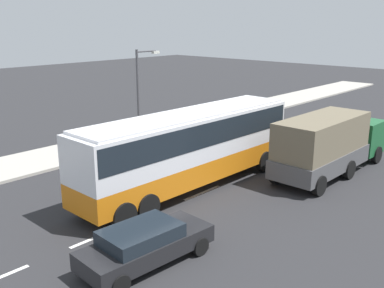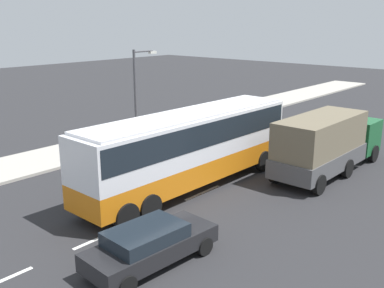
{
  "view_description": "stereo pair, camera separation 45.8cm",
  "coord_description": "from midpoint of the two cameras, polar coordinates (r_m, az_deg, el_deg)",
  "views": [
    {
      "loc": [
        -15.97,
        -14.42,
        7.71
      ],
      "look_at": [
        -1.13,
        -0.83,
        2.13
      ],
      "focal_mm": 41.61,
      "sensor_mm": 36.0,
      "label": 1
    },
    {
      "loc": [
        -16.27,
        -14.08,
        7.71
      ],
      "look_at": [
        -1.13,
        -0.83,
        2.13
      ],
      "focal_mm": 41.61,
      "sensor_mm": 36.0,
      "label": 2
    }
  ],
  "objects": [
    {
      "name": "pedestrian_near_curb",
      "position": [
        31.2,
        -1.71,
        3.11
      ],
      "size": [
        0.32,
        0.32,
        1.52
      ],
      "rotation": [
        0.0,
        0.0,
        4.57
      ],
      "color": "#38334C",
      "rests_on": "sidewalk_curb"
    },
    {
      "name": "street_lamp",
      "position": [
        28.04,
        -6.13,
        7.02
      ],
      "size": [
        1.89,
        0.24,
        5.89
      ],
      "color": "#47474C",
      "rests_on": "sidewalk_curb"
    },
    {
      "name": "ground_plane",
      "position": [
        22.86,
        0.96,
        -4.2
      ],
      "size": [
        120.0,
        120.0,
        0.0
      ],
      "primitive_type": "plane",
      "color": "#28282B"
    },
    {
      "name": "sidewalk_curb",
      "position": [
        28.7,
        -11.42,
        -0.23
      ],
      "size": [
        80.0,
        4.0,
        0.15
      ],
      "primitive_type": "cube",
      "color": "#A8A399",
      "rests_on": "ground_plane"
    },
    {
      "name": "cargo_truck",
      "position": [
        23.91,
        17.71,
        0.14
      ],
      "size": [
        8.46,
        2.66,
        3.15
      ],
      "rotation": [
        0.0,
        0.0,
        -0.01
      ],
      "color": "#19592D",
      "rests_on": "ground_plane"
    },
    {
      "name": "coach_bus",
      "position": [
        20.61,
        0.39,
        0.2
      ],
      "size": [
        12.2,
        2.76,
        3.67
      ],
      "rotation": [
        0.0,
        0.0,
        -0.01
      ],
      "color": "orange",
      "rests_on": "ground_plane"
    },
    {
      "name": "car_black_sedan",
      "position": [
        14.83,
        -5.12,
        -12.59
      ],
      "size": [
        4.68,
        2.1,
        1.37
      ],
      "rotation": [
        0.0,
        0.0,
        -0.06
      ],
      "color": "black",
      "rests_on": "ground_plane"
    },
    {
      "name": "lane_centreline",
      "position": [
        21.25,
        3.13,
        -5.77
      ],
      "size": [
        35.75,
        0.16,
        0.01
      ],
      "color": "white",
      "rests_on": "ground_plane"
    }
  ]
}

